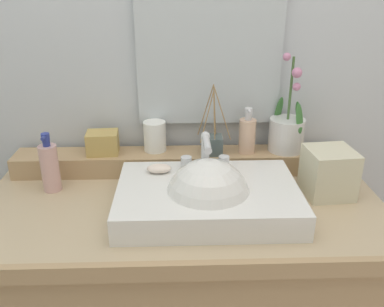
{
  "coord_description": "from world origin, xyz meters",
  "views": [
    {
      "loc": [
        -0.01,
        -1.02,
        1.42
      ],
      "look_at": [
        0.03,
        -0.01,
        0.98
      ],
      "focal_mm": 38.46,
      "sensor_mm": 36.0,
      "label": 1
    }
  ],
  "objects_px": {
    "potted_plant": "(287,130)",
    "tumbler_cup": "(155,136)",
    "soap_dispenser": "(247,135)",
    "soap_bar": "(159,168)",
    "tissue_box": "(329,172)",
    "reed_diffuser": "(213,144)",
    "sink_basin": "(208,199)",
    "trinket_box": "(103,143)",
    "lotion_bottle": "(50,167)"
  },
  "relations": [
    {
      "from": "lotion_bottle",
      "to": "soap_dispenser",
      "type": "bearing_deg",
      "value": 10.52
    },
    {
      "from": "soap_bar",
      "to": "potted_plant",
      "type": "relative_size",
      "value": 0.22
    },
    {
      "from": "soap_bar",
      "to": "reed_diffuser",
      "type": "relative_size",
      "value": 0.31
    },
    {
      "from": "potted_plant",
      "to": "tumbler_cup",
      "type": "xyz_separation_m",
      "value": [
        -0.43,
        0.01,
        -0.02
      ]
    },
    {
      "from": "soap_dispenser",
      "to": "tumbler_cup",
      "type": "distance_m",
      "value": 0.3
    },
    {
      "from": "reed_diffuser",
      "to": "trinket_box",
      "type": "height_order",
      "value": "reed_diffuser"
    },
    {
      "from": "soap_bar",
      "to": "reed_diffuser",
      "type": "xyz_separation_m",
      "value": [
        0.17,
        0.14,
        0.02
      ]
    },
    {
      "from": "soap_dispenser",
      "to": "lotion_bottle",
      "type": "distance_m",
      "value": 0.61
    },
    {
      "from": "soap_bar",
      "to": "trinket_box",
      "type": "height_order",
      "value": "trinket_box"
    },
    {
      "from": "reed_diffuser",
      "to": "soap_dispenser",
      "type": "bearing_deg",
      "value": 3.91
    },
    {
      "from": "tumbler_cup",
      "to": "trinket_box",
      "type": "xyz_separation_m",
      "value": [
        -0.17,
        -0.02,
        -0.01
      ]
    },
    {
      "from": "soap_bar",
      "to": "tumbler_cup",
      "type": "distance_m",
      "value": 0.18
    },
    {
      "from": "sink_basin",
      "to": "tumbler_cup",
      "type": "height_order",
      "value": "sink_basin"
    },
    {
      "from": "soap_bar",
      "to": "soap_dispenser",
      "type": "bearing_deg",
      "value": 28.83
    },
    {
      "from": "soap_dispenser",
      "to": "tumbler_cup",
      "type": "xyz_separation_m",
      "value": [
        -0.3,
        0.03,
        -0.01
      ]
    },
    {
      "from": "lotion_bottle",
      "to": "sink_basin",
      "type": "bearing_deg",
      "value": -16.94
    },
    {
      "from": "soap_dispenser",
      "to": "lotion_bottle",
      "type": "bearing_deg",
      "value": -169.48
    },
    {
      "from": "reed_diffuser",
      "to": "lotion_bottle",
      "type": "relative_size",
      "value": 1.26
    },
    {
      "from": "soap_bar",
      "to": "soap_dispenser",
      "type": "distance_m",
      "value": 0.32
    },
    {
      "from": "soap_dispenser",
      "to": "trinket_box",
      "type": "relative_size",
      "value": 1.51
    },
    {
      "from": "soap_bar",
      "to": "lotion_bottle",
      "type": "xyz_separation_m",
      "value": [
        -0.32,
        0.04,
        -0.01
      ]
    },
    {
      "from": "trinket_box",
      "to": "potted_plant",
      "type": "bearing_deg",
      "value": -3.09
    },
    {
      "from": "soap_bar",
      "to": "trinket_box",
      "type": "distance_m",
      "value": 0.25
    },
    {
      "from": "tumbler_cup",
      "to": "trinket_box",
      "type": "relative_size",
      "value": 1.0
    },
    {
      "from": "reed_diffuser",
      "to": "tissue_box",
      "type": "height_order",
      "value": "reed_diffuser"
    },
    {
      "from": "tumbler_cup",
      "to": "lotion_bottle",
      "type": "height_order",
      "value": "lotion_bottle"
    },
    {
      "from": "tumbler_cup",
      "to": "reed_diffuser",
      "type": "bearing_deg",
      "value": -10.51
    },
    {
      "from": "reed_diffuser",
      "to": "tissue_box",
      "type": "bearing_deg",
      "value": -25.76
    },
    {
      "from": "potted_plant",
      "to": "reed_diffuser",
      "type": "xyz_separation_m",
      "value": [
        -0.24,
        -0.02,
        -0.03
      ]
    },
    {
      "from": "sink_basin",
      "to": "soap_bar",
      "type": "xyz_separation_m",
      "value": [
        -0.13,
        0.1,
        0.05
      ]
    },
    {
      "from": "soap_bar",
      "to": "lotion_bottle",
      "type": "bearing_deg",
      "value": 172.77
    },
    {
      "from": "sink_basin",
      "to": "soap_dispenser",
      "type": "height_order",
      "value": "soap_dispenser"
    },
    {
      "from": "soap_bar",
      "to": "soap_dispenser",
      "type": "height_order",
      "value": "soap_dispenser"
    },
    {
      "from": "soap_bar",
      "to": "tissue_box",
      "type": "xyz_separation_m",
      "value": [
        0.49,
        -0.01,
        -0.01
      ]
    },
    {
      "from": "soap_dispenser",
      "to": "lotion_bottle",
      "type": "xyz_separation_m",
      "value": [
        -0.6,
        -0.11,
        -0.05
      ]
    },
    {
      "from": "soap_bar",
      "to": "tissue_box",
      "type": "relative_size",
      "value": 0.5
    },
    {
      "from": "sink_basin",
      "to": "tissue_box",
      "type": "height_order",
      "value": "sink_basin"
    },
    {
      "from": "sink_basin",
      "to": "trinket_box",
      "type": "height_order",
      "value": "sink_basin"
    },
    {
      "from": "reed_diffuser",
      "to": "lotion_bottle",
      "type": "bearing_deg",
      "value": -168.0
    },
    {
      "from": "soap_bar",
      "to": "reed_diffuser",
      "type": "bearing_deg",
      "value": 41.15
    },
    {
      "from": "sink_basin",
      "to": "tumbler_cup",
      "type": "bearing_deg",
      "value": 118.99
    },
    {
      "from": "lotion_bottle",
      "to": "tissue_box",
      "type": "xyz_separation_m",
      "value": [
        0.81,
        -0.05,
        -0.01
      ]
    },
    {
      "from": "soap_bar",
      "to": "sink_basin",
      "type": "bearing_deg",
      "value": -36.21
    },
    {
      "from": "potted_plant",
      "to": "tissue_box",
      "type": "relative_size",
      "value": 2.27
    },
    {
      "from": "tissue_box",
      "to": "reed_diffuser",
      "type": "bearing_deg",
      "value": 154.24
    },
    {
      "from": "soap_dispenser",
      "to": "tumbler_cup",
      "type": "height_order",
      "value": "soap_dispenser"
    },
    {
      "from": "tissue_box",
      "to": "potted_plant",
      "type": "bearing_deg",
      "value": 115.07
    },
    {
      "from": "soap_bar",
      "to": "soap_dispenser",
      "type": "relative_size",
      "value": 0.47
    },
    {
      "from": "sink_basin",
      "to": "lotion_bottle",
      "type": "xyz_separation_m",
      "value": [
        -0.46,
        0.14,
        0.04
      ]
    },
    {
      "from": "potted_plant",
      "to": "tumbler_cup",
      "type": "distance_m",
      "value": 0.43
    }
  ]
}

